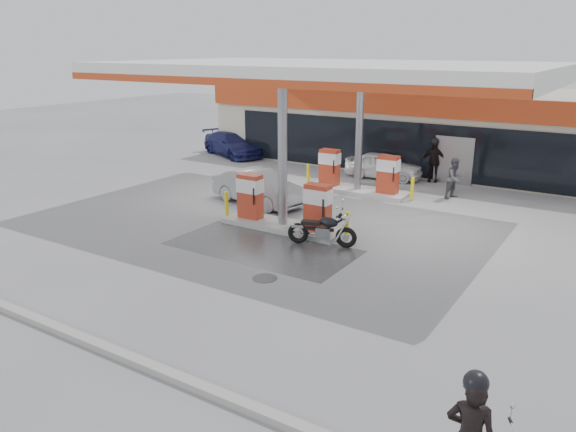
# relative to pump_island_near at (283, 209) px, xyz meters

# --- Properties ---
(ground) EXTENTS (90.00, 90.00, 0.00)m
(ground) POSITION_rel_pump_island_near_xyz_m (0.00, -2.00, -0.71)
(ground) COLOR gray
(ground) RESTS_ON ground
(wet_patch) EXTENTS (6.00, 3.00, 0.00)m
(wet_patch) POSITION_rel_pump_island_near_xyz_m (0.50, -2.00, -0.71)
(wet_patch) COLOR #4C4C4F
(wet_patch) RESTS_ON ground
(drain_cover) EXTENTS (0.70, 0.70, 0.01)m
(drain_cover) POSITION_rel_pump_island_near_xyz_m (2.00, -4.00, -0.71)
(drain_cover) COLOR #38383A
(drain_cover) RESTS_ON ground
(kerb) EXTENTS (28.00, 0.25, 0.15)m
(kerb) POSITION_rel_pump_island_near_xyz_m (0.00, -9.00, -0.64)
(kerb) COLOR gray
(kerb) RESTS_ON ground
(store_building) EXTENTS (22.00, 8.22, 4.00)m
(store_building) POSITION_rel_pump_island_near_xyz_m (0.01, 13.94, 1.30)
(store_building) COLOR beige
(store_building) RESTS_ON ground
(canopy) EXTENTS (16.00, 10.02, 5.51)m
(canopy) POSITION_rel_pump_island_near_xyz_m (0.00, 3.00, 4.56)
(canopy) COLOR silver
(canopy) RESTS_ON ground
(pump_island_near) EXTENTS (5.14, 1.30, 1.78)m
(pump_island_near) POSITION_rel_pump_island_near_xyz_m (0.00, 0.00, 0.00)
(pump_island_near) COLOR #9E9E99
(pump_island_near) RESTS_ON ground
(pump_island_far) EXTENTS (5.14, 1.30, 1.78)m
(pump_island_far) POSITION_rel_pump_island_near_xyz_m (0.00, 6.00, 0.00)
(pump_island_far) COLOR #9E9E99
(pump_island_far) RESTS_ON ground
(parked_motorcycle) EXTENTS (2.22, 0.98, 1.17)m
(parked_motorcycle) POSITION_rel_pump_island_near_xyz_m (2.05, -0.78, -0.19)
(parked_motorcycle) COLOR black
(parked_motorcycle) RESTS_ON ground
(sedan_white) EXTENTS (3.84, 1.81, 1.27)m
(sedan_white) POSITION_rel_pump_island_near_xyz_m (-0.15, 9.20, -0.08)
(sedan_white) COLOR white
(sedan_white) RESTS_ON ground
(attendant) EXTENTS (0.94, 1.03, 1.72)m
(attendant) POSITION_rel_pump_island_near_xyz_m (3.84, 7.34, 0.15)
(attendant) COLOR #4D4C51
(attendant) RESTS_ON ground
(hatchback_silver) EXTENTS (4.41, 2.24, 1.39)m
(hatchback_silver) POSITION_rel_pump_island_near_xyz_m (-2.58, 2.20, -0.02)
(hatchback_silver) COLOR gray
(hatchback_silver) RESTS_ON ground
(parked_car_left) EXTENTS (5.12, 3.69, 1.38)m
(parked_car_left) POSITION_rel_pump_island_near_xyz_m (-10.00, 10.00, -0.02)
(parked_car_left) COLOR navy
(parked_car_left) RESTS_ON ground
(parked_car_right) EXTENTS (4.63, 3.11, 1.18)m
(parked_car_right) POSITION_rel_pump_island_near_xyz_m (4.53, 12.00, -0.12)
(parked_car_right) COLOR black
(parked_car_right) RESTS_ON ground
(biker_walking) EXTENTS (1.23, 0.71, 1.97)m
(biker_walking) POSITION_rel_pump_island_near_xyz_m (2.10, 9.80, 0.27)
(biker_walking) COLOR black
(biker_walking) RESTS_ON ground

